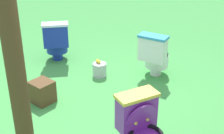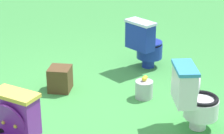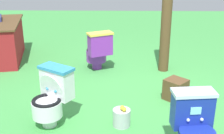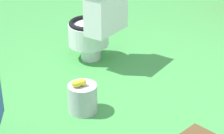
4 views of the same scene
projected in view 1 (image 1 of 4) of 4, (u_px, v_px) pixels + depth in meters
The scene contains 7 objects.
ground at pixel (89, 103), 4.44m from camera, with size 14.00×14.00×0.00m, color #429947.
toilet_purple at pixel (141, 128), 3.31m from camera, with size 0.62×0.57×0.73m.
toilet_blue at pixel (56, 41), 5.54m from camera, with size 0.53×0.45×0.73m.
toilet_white at pixel (155, 55), 5.00m from camera, with size 0.63×0.60×0.73m.
wooden_post at pixel (17, 79), 3.00m from camera, with size 0.18×0.18×1.95m, color brown.
small_crate at pixel (42, 92), 4.41m from camera, with size 0.29×0.27×0.31m, color brown.
lemon_bucket at pixel (100, 69), 5.12m from camera, with size 0.22×0.22×0.28m.
Camera 1 is at (3.79, 0.14, 2.39)m, focal length 51.70 mm.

